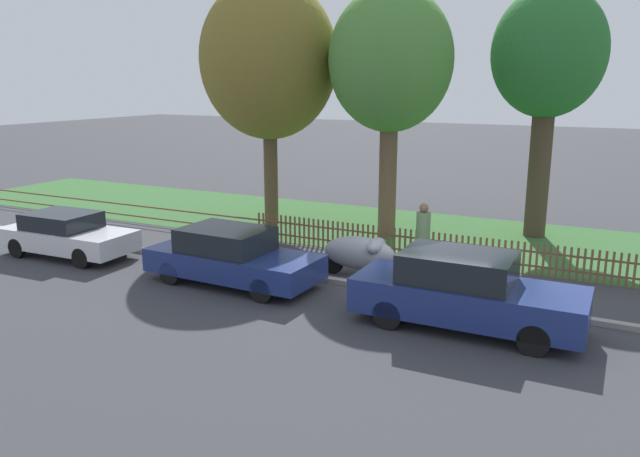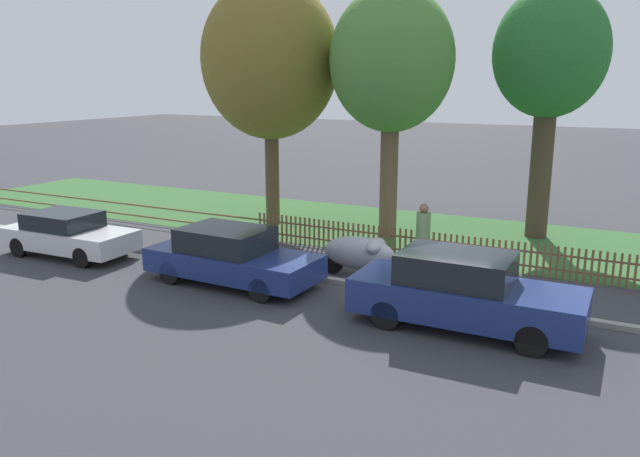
% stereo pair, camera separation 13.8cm
% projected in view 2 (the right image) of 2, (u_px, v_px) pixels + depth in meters
% --- Properties ---
extents(ground_plane, '(120.00, 120.00, 0.00)m').
position_uv_depth(ground_plane, '(424.00, 299.00, 14.37)').
color(ground_plane, '#38383D').
extents(kerb_stone, '(43.72, 0.20, 0.12)m').
position_uv_depth(kerb_stone, '(425.00, 295.00, 14.45)').
color(kerb_stone, gray).
rests_on(kerb_stone, ground).
extents(grass_strip, '(43.72, 6.34, 0.01)m').
position_uv_depth(grass_strip, '(485.00, 240.00, 19.69)').
color(grass_strip, '#33602D').
rests_on(grass_strip, ground).
extents(park_fence, '(43.72, 0.05, 0.86)m').
position_uv_depth(park_fence, '(459.00, 250.00, 16.86)').
color(park_fence, brown).
rests_on(park_fence, ground).
extents(parked_car_silver_hatchback, '(3.99, 1.75, 1.26)m').
position_uv_depth(parked_car_silver_hatchback, '(68.00, 234.00, 17.82)').
color(parked_car_silver_hatchback, silver).
rests_on(parked_car_silver_hatchback, ground).
extents(parked_car_black_saloon, '(4.41, 1.88, 1.39)m').
position_uv_depth(parked_car_black_saloon, '(231.00, 256.00, 15.35)').
color(parked_car_black_saloon, navy).
rests_on(parked_car_black_saloon, ground).
extents(parked_car_navy_estate, '(4.58, 1.73, 1.56)m').
position_uv_depth(parked_car_navy_estate, '(463.00, 292.00, 12.54)').
color(parked_car_navy_estate, navy).
rests_on(parked_car_navy_estate, ground).
extents(covered_motorcycle, '(1.99, 0.92, 1.06)m').
position_uv_depth(covered_motorcycle, '(361.00, 253.00, 15.84)').
color(covered_motorcycle, black).
rests_on(covered_motorcycle, ground).
extents(tree_nearest_kerb, '(4.59, 4.59, 8.23)m').
position_uv_depth(tree_nearest_kerb, '(270.00, 60.00, 20.69)').
color(tree_nearest_kerb, brown).
rests_on(tree_nearest_kerb, ground).
extents(tree_behind_motorcycle, '(3.82, 3.82, 7.73)m').
position_uv_depth(tree_behind_motorcycle, '(392.00, 62.00, 19.01)').
color(tree_behind_motorcycle, brown).
rests_on(tree_behind_motorcycle, ground).
extents(tree_mid_park, '(3.43, 3.43, 7.72)m').
position_uv_depth(tree_mid_park, '(550.00, 57.00, 18.86)').
color(tree_mid_park, '#473828').
rests_on(tree_mid_park, ground).
extents(pedestrian_near_fence, '(0.42, 0.42, 1.82)m').
position_uv_depth(pedestrian_near_fence, '(423.00, 233.00, 16.23)').
color(pedestrian_near_fence, '#7F6B51').
rests_on(pedestrian_near_fence, ground).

